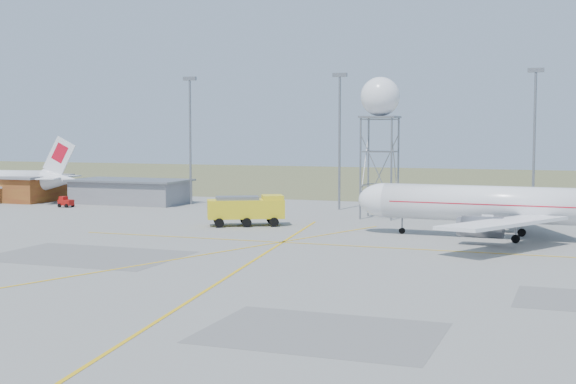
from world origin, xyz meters
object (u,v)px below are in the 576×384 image
(airliner_main, at_px, (506,205))
(radar_tower, at_px, (380,139))
(fire_truck, at_px, (248,211))
(baggage_tug, at_px, (66,203))

(airliner_main, bearing_deg, radar_tower, -38.44)
(radar_tower, bearing_deg, airliner_main, -40.76)
(fire_truck, bearing_deg, baggage_tug, 133.30)
(radar_tower, height_order, baggage_tug, radar_tower)
(baggage_tug, bearing_deg, radar_tower, 5.82)
(radar_tower, xyz_separation_m, baggage_tug, (-49.56, -1.68, -10.11))
(radar_tower, bearing_deg, fire_truck, -133.74)
(airliner_main, xyz_separation_m, radar_tower, (-18.11, 15.61, 7.02))
(radar_tower, bearing_deg, baggage_tug, -178.06)
(radar_tower, height_order, fire_truck, radar_tower)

